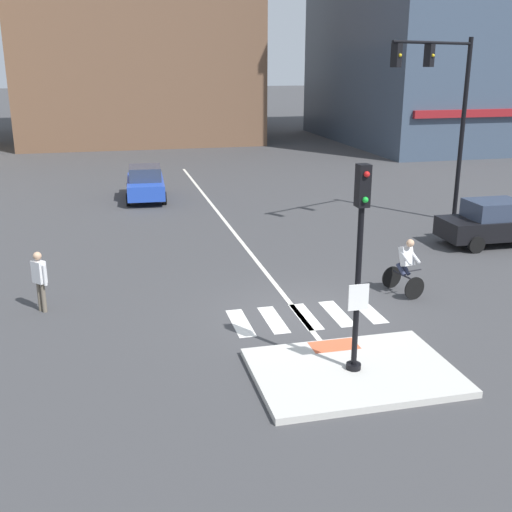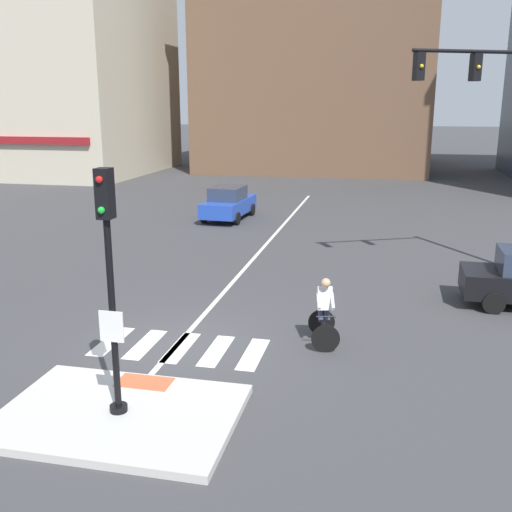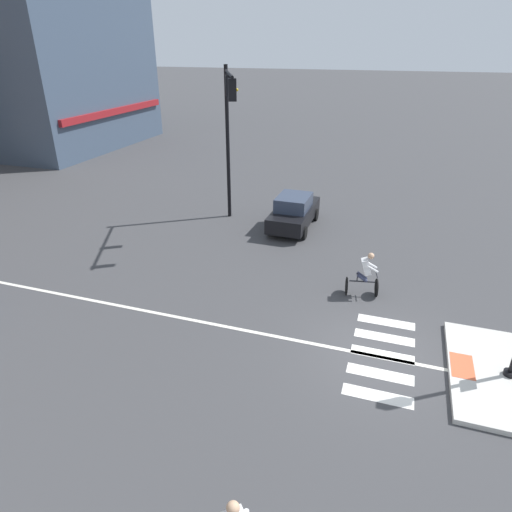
{
  "view_description": "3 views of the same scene",
  "coord_description": "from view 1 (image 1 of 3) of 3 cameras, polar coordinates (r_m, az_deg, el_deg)",
  "views": [
    {
      "loc": [
        -4.87,
        -14.63,
        6.46
      ],
      "look_at": [
        -0.66,
        2.7,
        0.87
      ],
      "focal_mm": 43.95,
      "sensor_mm": 36.0,
      "label": 1
    },
    {
      "loc": [
        4.5,
        -12.25,
        5.54
      ],
      "look_at": [
        0.79,
        4.55,
        1.09
      ],
      "focal_mm": 41.24,
      "sensor_mm": 36.0,
      "label": 2
    },
    {
      "loc": [
        -10.96,
        0.13,
        8.19
      ],
      "look_at": [
        1.37,
        4.22,
        1.91
      ],
      "focal_mm": 31.02,
      "sensor_mm": 36.0,
      "label": 3
    }
  ],
  "objects": [
    {
      "name": "crosswalk_stripe_c",
      "position": [
        16.61,
        4.54,
        -5.51
      ],
      "size": [
        0.44,
        1.8,
        0.01
      ],
      "primitive_type": "cube",
      "color": "silver",
      "rests_on": "ground"
    },
    {
      "name": "ground_plane",
      "position": [
        16.72,
        4.42,
        -5.37
      ],
      "size": [
        300.0,
        300.0,
        0.0
      ],
      "primitive_type": "plane",
      "color": "#3D3D3F"
    },
    {
      "name": "crosswalk_stripe_d",
      "position": [
        16.89,
        7.39,
        -5.21
      ],
      "size": [
        0.44,
        1.8,
        0.01
      ],
      "primitive_type": "cube",
      "color": "silver",
      "rests_on": "ground"
    },
    {
      "name": "cyclist",
      "position": [
        18.32,
        13.45,
        -0.84
      ],
      "size": [
        0.86,
        1.2,
        1.68
      ],
      "color": "black",
      "rests_on": "ground"
    },
    {
      "name": "building_corner_left",
      "position": [
        54.98,
        16.08,
        21.05
      ],
      "size": [
        15.3,
        21.25,
        21.07
      ],
      "color": "#3D4C60",
      "rests_on": "ground"
    },
    {
      "name": "car_blue_westbound_distant",
      "position": [
        30.72,
        -10.02,
        6.55
      ],
      "size": [
        2.02,
        4.19,
        1.64
      ],
      "color": "#2347B7",
      "rests_on": "ground"
    },
    {
      "name": "building_far_block",
      "position": [
        57.73,
        -11.12,
        19.36
      ],
      "size": [
        19.29,
        19.91,
        17.43
      ],
      "color": "brown",
      "rests_on": "ground"
    },
    {
      "name": "tactile_pad_front",
      "position": [
        14.73,
        7.13,
        -8.08
      ],
      "size": [
        1.1,
        0.6,
        0.01
      ],
      "primitive_type": "cube",
      "color": "#DB5B38",
      "rests_on": "traffic_island"
    },
    {
      "name": "crosswalk_stripe_b",
      "position": [
        16.38,
        1.6,
        -5.8
      ],
      "size": [
        0.44,
        1.8,
        0.01
      ],
      "primitive_type": "cube",
      "color": "silver",
      "rests_on": "ground"
    },
    {
      "name": "traffic_island",
      "position": [
        13.8,
        8.84,
        -10.37
      ],
      "size": [
        4.28,
        3.03,
        0.15
      ],
      "primitive_type": "cube",
      "color": "beige",
      "rests_on": "ground"
    },
    {
      "name": "lane_centre_line",
      "position": [
        25.9,
        -2.65,
        2.96
      ],
      "size": [
        0.14,
        28.0,
        0.01
      ],
      "primitive_type": "cube",
      "color": "silver",
      "rests_on": "ground"
    },
    {
      "name": "car_black_cross_right",
      "position": [
        24.37,
        20.96,
        2.84
      ],
      "size": [
        4.12,
        1.88,
        1.64
      ],
      "color": "black",
      "rests_on": "ground"
    },
    {
      "name": "signal_pole",
      "position": [
        12.76,
        9.41,
        0.5
      ],
      "size": [
        0.44,
        0.38,
        4.39
      ],
      "color": "black",
      "rests_on": "traffic_island"
    },
    {
      "name": "pedestrian_at_curb_left",
      "position": [
        17.52,
        -19.1,
        -1.8
      ],
      "size": [
        0.41,
        0.43,
        1.67
      ],
      "color": "#6B6051",
      "rests_on": "ground"
    },
    {
      "name": "traffic_light_mast",
      "position": [
        25.84,
        16.8,
        13.48
      ],
      "size": [
        4.31,
        2.15,
        7.31
      ],
      "color": "black",
      "rests_on": "ground"
    },
    {
      "name": "crosswalk_stripe_e",
      "position": [
        17.21,
        10.13,
        -4.9
      ],
      "size": [
        0.44,
        1.8,
        0.01
      ],
      "primitive_type": "cube",
      "color": "silver",
      "rests_on": "ground"
    },
    {
      "name": "crosswalk_stripe_a",
      "position": [
        16.19,
        -1.42,
        -6.09
      ],
      "size": [
        0.44,
        1.8,
        0.01
      ],
      "primitive_type": "cube",
      "color": "silver",
      "rests_on": "ground"
    }
  ]
}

